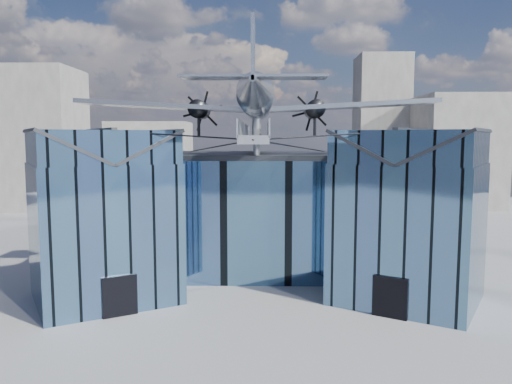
{
  "coord_description": "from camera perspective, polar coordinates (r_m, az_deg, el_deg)",
  "views": [
    {
      "loc": [
        0.63,
        -34.82,
        11.22
      ],
      "look_at": [
        0.0,
        2.0,
        7.2
      ],
      "focal_mm": 35.0,
      "sensor_mm": 36.0,
      "label": 1
    }
  ],
  "objects": [
    {
      "name": "bg_towers",
      "position": [
        85.33,
        1.54,
        5.41
      ],
      "size": [
        77.0,
        24.5,
        26.0
      ],
      "color": "gray",
      "rests_on": "ground"
    },
    {
      "name": "ground_plane",
      "position": [
        36.59,
        -0.06,
        -11.63
      ],
      "size": [
        120.0,
        120.0,
        0.0
      ],
      "primitive_type": "plane",
      "color": "gray"
    },
    {
      "name": "museum",
      "position": [
        41.04,
        0.09,
        -1.73
      ],
      "size": [
        32.88,
        24.5,
        17.6
      ],
      "color": "#4B719A",
      "rests_on": "ground"
    }
  ]
}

